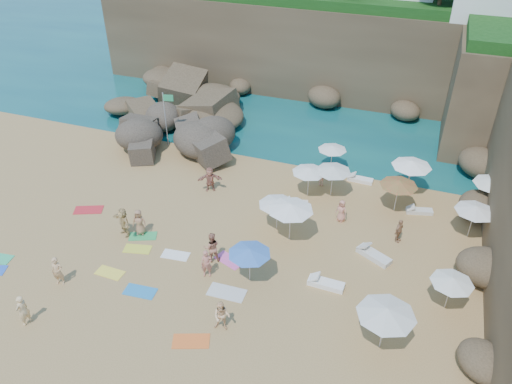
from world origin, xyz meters
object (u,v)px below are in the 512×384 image
(person_stand_1, at_px, (212,247))
(person_stand_5, at_px, (210,179))
(person_stand_4, at_px, (341,211))
(person_stand_6, at_px, (23,310))
(person_stand_0, at_px, (58,271))
(flag_pole, at_px, (166,112))
(lounger_0, at_px, (360,180))
(parasol_2, at_px, (309,170))
(rock_outcrop, at_px, (177,147))
(parasol_0, at_px, (332,148))
(parasol_1, at_px, (412,164))
(person_stand_2, at_px, (322,176))
(person_stand_3, at_px, (399,231))

(person_stand_1, xyz_separation_m, person_stand_5, (-2.94, 6.31, -0.05))
(person_stand_4, relative_size, person_stand_6, 0.84)
(person_stand_1, distance_m, person_stand_4, 8.37)
(person_stand_0, bearing_deg, person_stand_6, -100.04)
(flag_pole, distance_m, person_stand_4, 15.34)
(lounger_0, bearing_deg, parasol_2, -133.95)
(lounger_0, height_order, person_stand_1, person_stand_1)
(person_stand_0, relative_size, person_stand_1, 0.93)
(rock_outcrop, height_order, lounger_0, rock_outcrop)
(parasol_0, distance_m, person_stand_6, 21.45)
(rock_outcrop, relative_size, person_stand_0, 4.69)
(parasol_1, height_order, person_stand_1, parasol_1)
(flag_pole, xyz_separation_m, person_stand_4, (14.35, -5.03, -1.99))
(flag_pole, relative_size, person_stand_1, 2.33)
(person_stand_2, relative_size, person_stand_3, 0.98)
(person_stand_2, height_order, person_stand_5, person_stand_5)
(person_stand_3, relative_size, person_stand_4, 1.03)
(lounger_0, xyz_separation_m, person_stand_3, (3.13, -5.65, 0.62))
(rock_outcrop, height_order, flag_pole, flag_pole)
(person_stand_1, xyz_separation_m, person_stand_2, (3.84, 9.39, -0.18))
(parasol_1, height_order, person_stand_2, parasol_1)
(parasol_1, bearing_deg, person_stand_6, -132.09)
(flag_pole, height_order, person_stand_4, flag_pole)
(lounger_0, bearing_deg, person_stand_1, -117.82)
(parasol_1, bearing_deg, lounger_0, 173.95)
(person_stand_6, bearing_deg, person_stand_0, -171.23)
(parasol_0, distance_m, parasol_2, 3.76)
(parasol_1, distance_m, person_stand_1, 14.08)
(parasol_1, xyz_separation_m, person_stand_4, (-3.47, -4.49, -1.49))
(person_stand_5, bearing_deg, person_stand_0, -134.20)
(flag_pole, distance_m, person_stand_2, 12.56)
(flag_pole, relative_size, person_stand_6, 2.46)
(person_stand_1, xyz_separation_m, person_stand_3, (9.37, 5.12, -0.16))
(person_stand_1, bearing_deg, parasol_2, -141.36)
(parasol_2, bearing_deg, person_stand_3, -24.82)
(person_stand_6, bearing_deg, rock_outcrop, -171.26)
(parasol_1, distance_m, person_stand_4, 5.87)
(person_stand_4, bearing_deg, lounger_0, 106.87)
(parasol_0, bearing_deg, person_stand_6, -119.20)
(parasol_1, height_order, person_stand_6, parasol_1)
(person_stand_5, bearing_deg, person_stand_2, -0.40)
(rock_outcrop, bearing_deg, flag_pole, 168.49)
(rock_outcrop, distance_m, person_stand_5, 6.65)
(parasol_1, relative_size, person_stand_4, 1.76)
(flag_pole, distance_m, parasol_0, 12.50)
(flag_pole, relative_size, person_stand_4, 2.92)
(rock_outcrop, relative_size, person_stand_3, 5.32)
(parasol_2, height_order, person_stand_1, parasol_2)
(person_stand_3, distance_m, person_stand_4, 3.58)
(parasol_2, xyz_separation_m, person_stand_2, (0.55, 1.46, -1.19))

